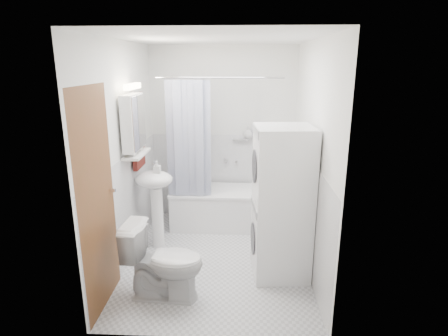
{
  "coord_description": "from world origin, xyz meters",
  "views": [
    {
      "loc": [
        0.26,
        -3.86,
        2.17
      ],
      "look_at": [
        0.07,
        0.15,
        1.04
      ],
      "focal_mm": 30.0,
      "sensor_mm": 36.0,
      "label": 1
    }
  ],
  "objects_px": {
    "bathtub": "(221,206)",
    "washer_dryer": "(281,203)",
    "toilet": "(164,262)",
    "sink": "(155,191)"
  },
  "relations": [
    {
      "from": "bathtub",
      "to": "washer_dryer",
      "type": "xyz_separation_m",
      "value": [
        0.68,
        -1.18,
        0.51
      ]
    },
    {
      "from": "washer_dryer",
      "to": "toilet",
      "type": "xyz_separation_m",
      "value": [
        -1.13,
        -0.48,
        -0.42
      ]
    },
    {
      "from": "toilet",
      "to": "sink",
      "type": "bearing_deg",
      "value": 20.71
    },
    {
      "from": "sink",
      "to": "toilet",
      "type": "distance_m",
      "value": 1.12
    },
    {
      "from": "bathtub",
      "to": "toilet",
      "type": "xyz_separation_m",
      "value": [
        -0.44,
        -1.67,
        0.08
      ]
    },
    {
      "from": "sink",
      "to": "washer_dryer",
      "type": "height_order",
      "value": "washer_dryer"
    },
    {
      "from": "bathtub",
      "to": "sink",
      "type": "relative_size",
      "value": 1.29
    },
    {
      "from": "washer_dryer",
      "to": "toilet",
      "type": "distance_m",
      "value": 1.3
    },
    {
      "from": "bathtub",
      "to": "toilet",
      "type": "bearing_deg",
      "value": -104.86
    },
    {
      "from": "sink",
      "to": "washer_dryer",
      "type": "relative_size",
      "value": 0.66
    }
  ]
}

